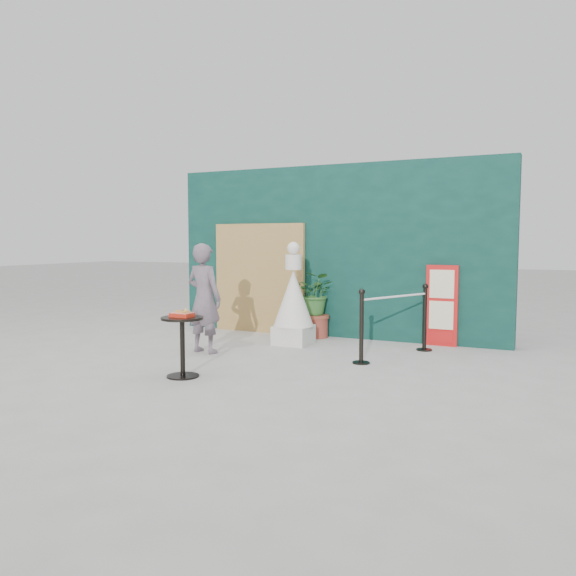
# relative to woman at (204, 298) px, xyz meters

# --- Properties ---
(ground) EXTENTS (60.00, 60.00, 0.00)m
(ground) POSITION_rel_woman_xyz_m (1.24, -0.88, -0.82)
(ground) COLOR #ADAAA5
(ground) RESTS_ON ground
(back_wall) EXTENTS (6.00, 0.30, 3.00)m
(back_wall) POSITION_rel_woman_xyz_m (1.24, 2.27, 0.68)
(back_wall) COLOR #0A2D28
(back_wall) RESTS_ON ground
(bamboo_fence) EXTENTS (1.80, 0.08, 2.00)m
(bamboo_fence) POSITION_rel_woman_xyz_m (-0.16, 2.06, 0.18)
(bamboo_fence) COLOR tan
(bamboo_fence) RESTS_ON ground
(woman) EXTENTS (0.65, 0.47, 1.65)m
(woman) POSITION_rel_woman_xyz_m (0.00, 0.00, 0.00)
(woman) COLOR slate
(woman) RESTS_ON ground
(menu_board) EXTENTS (0.50, 0.07, 1.30)m
(menu_board) POSITION_rel_woman_xyz_m (3.14, 2.08, -0.17)
(menu_board) COLOR red
(menu_board) RESTS_ON ground
(statue) EXTENTS (0.65, 0.65, 1.67)m
(statue) POSITION_rel_woman_xyz_m (0.93, 1.20, -0.14)
(statue) COLOR silver
(statue) RESTS_ON ground
(cafe_table) EXTENTS (0.52, 0.52, 0.75)m
(cafe_table) POSITION_rel_woman_xyz_m (0.61, -1.40, -0.33)
(cafe_table) COLOR black
(cafe_table) RESTS_ON ground
(food_basket) EXTENTS (0.26, 0.19, 0.11)m
(food_basket) POSITION_rel_woman_xyz_m (0.61, -1.40, -0.04)
(food_basket) COLOR red
(food_basket) RESTS_ON cafe_table
(planter) EXTENTS (0.68, 0.59, 1.15)m
(planter) POSITION_rel_woman_xyz_m (1.02, 1.95, -0.16)
(planter) COLOR #973E31
(planter) RESTS_ON ground
(stanchion_barrier) EXTENTS (0.84, 1.54, 1.03)m
(stanchion_barrier) POSITION_rel_woman_xyz_m (2.68, 0.93, -0.33)
(stanchion_barrier) COLOR black
(stanchion_barrier) RESTS_ON ground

